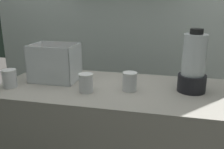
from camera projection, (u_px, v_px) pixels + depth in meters
back_wall_unit at (132, 18)px, 2.11m from camera, size 2.60×0.24×2.50m
carrot_display_bin at (55, 69)px, 1.61m from camera, size 0.30×0.22×0.24m
blender_pitcher at (193, 66)px, 1.38m from camera, size 0.16×0.16×0.36m
juice_cup_pomegranate_far_left at (10, 80)px, 1.48m from camera, size 0.09×0.09×0.11m
juice_cup_carrot_left at (86, 84)px, 1.40m from camera, size 0.08×0.08×0.11m
juice_cup_orange_middle at (130, 82)px, 1.43m from camera, size 0.09×0.09×0.11m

